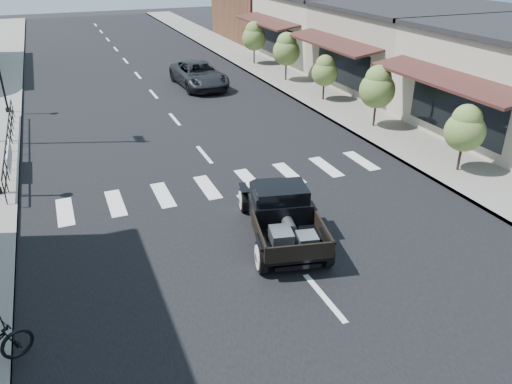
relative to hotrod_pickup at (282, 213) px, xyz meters
name	(u,v)px	position (x,y,z in m)	size (l,w,h in m)	color
ground	(274,238)	(-0.22, 0.01, -0.80)	(120.00, 120.00, 0.00)	black
road	(161,103)	(-0.22, 15.01, -0.79)	(14.00, 80.00, 0.02)	black
road_markings	(185,132)	(-0.22, 10.01, -0.80)	(12.00, 60.00, 0.06)	silver
sidewalk_right	(301,87)	(8.28, 15.01, -0.72)	(3.00, 80.00, 0.15)	gray
storefront_mid	(416,48)	(14.78, 13.01, 1.45)	(10.00, 9.00, 4.50)	#AAA08E
storefront_far	(338,27)	(14.78, 22.01, 1.45)	(10.00, 9.00, 4.50)	#BAB09D
railing	(9,140)	(-7.52, 10.01, -0.15)	(0.08, 10.00, 1.00)	black
banner	(11,162)	(-7.44, 8.01, -0.35)	(0.04, 2.20, 0.60)	silver
lamp_post_c	(1,79)	(-7.82, 16.01, 1.04)	(0.36, 0.36, 3.37)	black
small_tree_a	(463,139)	(8.08, 1.65, 0.56)	(1.45, 1.45, 2.42)	#597133
small_tree_b	(376,97)	(8.08, 7.16, 0.70)	(1.62, 1.62, 2.70)	#597133
small_tree_c	(324,78)	(8.08, 11.98, 0.50)	(1.38, 1.38, 2.31)	#597133
small_tree_d	(286,57)	(8.08, 16.75, 0.74)	(1.67, 1.67, 2.78)	#597133
small_tree_e	(254,43)	(8.08, 22.02, 0.73)	(1.66, 1.66, 2.76)	#597133
hotrod_pickup	(282,213)	(0.00, 0.00, 0.00)	(2.15, 4.60, 1.60)	black
second_car	(199,75)	(2.72, 17.65, -0.06)	(2.44, 5.29, 1.47)	black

